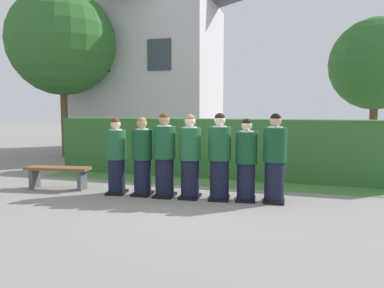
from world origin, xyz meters
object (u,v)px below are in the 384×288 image
student_front_row_2 (165,157)px  student_front_row_6 (275,160)px  student_front_row_4 (220,159)px  wooden_bench (58,173)px  student_front_row_5 (246,162)px  student_front_row_1 (142,158)px  student_front_row_0 (116,158)px  student_front_row_3 (190,158)px

student_front_row_2 → student_front_row_6: student_front_row_2 is taller
student_front_row_4 → wooden_bench: 3.55m
student_front_row_5 → student_front_row_6: (0.52, 0.04, 0.05)m
student_front_row_1 → student_front_row_2: (0.47, 0.00, 0.04)m
student_front_row_0 → wooden_bench: size_ratio=1.07×
student_front_row_4 → wooden_bench: student_front_row_4 is taller
student_front_row_0 → student_front_row_2: 1.03m
student_front_row_0 → student_front_row_3: (1.54, 0.10, 0.04)m
student_front_row_0 → student_front_row_5: student_front_row_5 is taller
student_front_row_4 → student_front_row_6: bearing=5.9°
student_front_row_0 → student_front_row_2: student_front_row_2 is taller
student_front_row_1 → student_front_row_3: size_ratio=0.96×
student_front_row_2 → student_front_row_5: (1.58, 0.16, -0.05)m
student_front_row_1 → student_front_row_6: 2.57m
student_front_row_5 → student_front_row_1: bearing=-175.4°
student_front_row_6 → student_front_row_4: bearing=-174.1°
student_front_row_5 → student_front_row_6: bearing=4.0°
student_front_row_0 → student_front_row_4: size_ratio=0.94×
student_front_row_0 → student_front_row_1: 0.56m
student_front_row_6 → wooden_bench: size_ratio=1.14×
student_front_row_2 → student_front_row_3: student_front_row_2 is taller
student_front_row_1 → student_front_row_5: student_front_row_1 is taller
student_front_row_0 → student_front_row_3: bearing=3.6°
student_front_row_0 → student_front_row_6: (3.12, 0.25, 0.05)m
student_front_row_5 → student_front_row_3: bearing=-173.6°
student_front_row_4 → wooden_bench: size_ratio=1.15×
wooden_bench → student_front_row_4: bearing=2.1°
student_front_row_1 → student_front_row_6: size_ratio=0.95×
student_front_row_4 → student_front_row_6: size_ratio=1.00×
student_front_row_1 → student_front_row_4: (1.55, 0.10, 0.04)m
student_front_row_0 → student_front_row_4: (2.10, 0.15, 0.05)m
student_front_row_6 → wooden_bench: 4.57m
student_front_row_2 → wooden_bench: student_front_row_2 is taller
student_front_row_1 → student_front_row_5: size_ratio=1.01×
student_front_row_1 → student_front_row_6: (2.57, 0.20, 0.04)m
student_front_row_0 → student_front_row_4: student_front_row_4 is taller
student_front_row_3 → student_front_row_4: (0.57, 0.05, 0.01)m
student_front_row_4 → student_front_row_2: bearing=-175.2°
student_front_row_4 → student_front_row_5: student_front_row_4 is taller
student_front_row_0 → student_front_row_1: (0.55, 0.05, 0.01)m
student_front_row_2 → wooden_bench: size_ratio=1.15×
student_front_row_3 → wooden_bench: bearing=-178.4°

